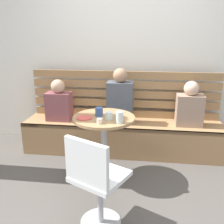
{
  "coord_description": "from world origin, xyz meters",
  "views": [
    {
      "loc": [
        0.29,
        -2.06,
        1.61
      ],
      "look_at": [
        -0.07,
        0.66,
        0.75
      ],
      "focal_mm": 40.61,
      "sensor_mm": 36.0,
      "label": 1
    }
  ],
  "objects_px": {
    "person_child_middle": "(59,103)",
    "cup_glass_tall": "(119,117)",
    "booth_bench": "(122,137)",
    "cafe_table": "(104,136)",
    "white_chair": "(95,180)",
    "person_adult": "(120,99)",
    "cup_espresso_small": "(100,121)",
    "plate_small": "(84,118)",
    "person_child_left": "(190,106)",
    "cup_glass_short": "(109,116)",
    "cup_mug_blue": "(99,112)"
  },
  "relations": [
    {
      "from": "person_child_middle",
      "to": "cup_glass_tall",
      "type": "distance_m",
      "value": 1.27
    },
    {
      "from": "booth_bench",
      "to": "cup_glass_tall",
      "type": "bearing_deg",
      "value": -86.74
    },
    {
      "from": "cup_glass_tall",
      "to": "cafe_table",
      "type": "bearing_deg",
      "value": 136.87
    },
    {
      "from": "white_chair",
      "to": "person_adult",
      "type": "xyz_separation_m",
      "value": [
        0.05,
        1.49,
        0.31
      ]
    },
    {
      "from": "cup_espresso_small",
      "to": "plate_small",
      "type": "relative_size",
      "value": 0.33
    },
    {
      "from": "plate_small",
      "to": "white_chair",
      "type": "bearing_deg",
      "value": -70.47
    },
    {
      "from": "person_child_left",
      "to": "cup_glass_short",
      "type": "bearing_deg",
      "value": -140.99
    },
    {
      "from": "cup_espresso_small",
      "to": "white_chair",
      "type": "bearing_deg",
      "value": -83.46
    },
    {
      "from": "person_child_left",
      "to": "cup_glass_tall",
      "type": "xyz_separation_m",
      "value": [
        -0.83,
        -0.86,
        0.1
      ]
    },
    {
      "from": "cafe_table",
      "to": "person_child_left",
      "type": "xyz_separation_m",
      "value": [
        1.02,
        0.69,
        0.18
      ]
    },
    {
      "from": "white_chair",
      "to": "cup_espresso_small",
      "type": "height_order",
      "value": "white_chair"
    },
    {
      "from": "person_child_left",
      "to": "cup_glass_tall",
      "type": "bearing_deg",
      "value": -133.81
    },
    {
      "from": "booth_bench",
      "to": "person_child_middle",
      "type": "height_order",
      "value": "person_child_middle"
    },
    {
      "from": "person_adult",
      "to": "cup_glass_short",
      "type": "relative_size",
      "value": 9.22
    },
    {
      "from": "person_child_middle",
      "to": "cup_espresso_small",
      "type": "distance_m",
      "value": 1.16
    },
    {
      "from": "cafe_table",
      "to": "white_chair",
      "type": "height_order",
      "value": "white_chair"
    },
    {
      "from": "white_chair",
      "to": "cup_mug_blue",
      "type": "distance_m",
      "value": 0.9
    },
    {
      "from": "booth_bench",
      "to": "cafe_table",
      "type": "bearing_deg",
      "value": -101.46
    },
    {
      "from": "person_child_middle",
      "to": "plate_small",
      "type": "bearing_deg",
      "value": -54.31
    },
    {
      "from": "booth_bench",
      "to": "cafe_table",
      "type": "distance_m",
      "value": 0.76
    },
    {
      "from": "cafe_table",
      "to": "cup_glass_short",
      "type": "xyz_separation_m",
      "value": [
        0.07,
        -0.08,
        0.26
      ]
    },
    {
      "from": "cup_espresso_small",
      "to": "plate_small",
      "type": "height_order",
      "value": "cup_espresso_small"
    },
    {
      "from": "person_adult",
      "to": "cup_glass_tall",
      "type": "relative_size",
      "value": 6.15
    },
    {
      "from": "cafe_table",
      "to": "cup_glass_short",
      "type": "height_order",
      "value": "cup_glass_short"
    },
    {
      "from": "person_child_left",
      "to": "cup_mug_blue",
      "type": "height_order",
      "value": "person_child_left"
    },
    {
      "from": "white_chair",
      "to": "cup_glass_short",
      "type": "height_order",
      "value": "white_chair"
    },
    {
      "from": "person_child_left",
      "to": "cup_glass_short",
      "type": "distance_m",
      "value": 1.23
    },
    {
      "from": "booth_bench",
      "to": "person_child_left",
      "type": "distance_m",
      "value": 1.0
    },
    {
      "from": "cup_mug_blue",
      "to": "cup_espresso_small",
      "type": "xyz_separation_m",
      "value": [
        0.05,
        -0.24,
        -0.02
      ]
    },
    {
      "from": "person_child_left",
      "to": "plate_small",
      "type": "relative_size",
      "value": 3.47
    },
    {
      "from": "cup_glass_short",
      "to": "plate_small",
      "type": "distance_m",
      "value": 0.27
    },
    {
      "from": "cup_glass_tall",
      "to": "cup_espresso_small",
      "type": "bearing_deg",
      "value": -167.62
    },
    {
      "from": "cup_mug_blue",
      "to": "cafe_table",
      "type": "bearing_deg",
      "value": -20.66
    },
    {
      "from": "booth_bench",
      "to": "person_child_middle",
      "type": "bearing_deg",
      "value": -179.32
    },
    {
      "from": "person_adult",
      "to": "cup_glass_tall",
      "type": "bearing_deg",
      "value": -84.58
    },
    {
      "from": "cup_glass_short",
      "to": "plate_small",
      "type": "relative_size",
      "value": 0.47
    },
    {
      "from": "cup_glass_short",
      "to": "cup_glass_tall",
      "type": "relative_size",
      "value": 0.67
    },
    {
      "from": "person_child_left",
      "to": "plate_small",
      "type": "xyz_separation_m",
      "value": [
        -1.22,
        -0.77,
        0.05
      ]
    },
    {
      "from": "cup_mug_blue",
      "to": "cup_glass_short",
      "type": "bearing_deg",
      "value": -39.79
    },
    {
      "from": "white_chair",
      "to": "cup_glass_tall",
      "type": "relative_size",
      "value": 7.08
    },
    {
      "from": "cup_glass_short",
      "to": "person_child_middle",
      "type": "bearing_deg",
      "value": 136.83
    },
    {
      "from": "cup_glass_short",
      "to": "person_adult",
      "type": "bearing_deg",
      "value": 87.04
    },
    {
      "from": "person_adult",
      "to": "plate_small",
      "type": "xyz_separation_m",
      "value": [
        -0.31,
        -0.76,
        -0.02
      ]
    },
    {
      "from": "booth_bench",
      "to": "person_child_middle",
      "type": "xyz_separation_m",
      "value": [
        -0.88,
        -0.01,
        0.47
      ]
    },
    {
      "from": "booth_bench",
      "to": "cup_glass_tall",
      "type": "xyz_separation_m",
      "value": [
        0.05,
        -0.87,
        0.58
      ]
    },
    {
      "from": "cup_mug_blue",
      "to": "cup_espresso_small",
      "type": "height_order",
      "value": "cup_mug_blue"
    },
    {
      "from": "cup_glass_short",
      "to": "cup_glass_tall",
      "type": "distance_m",
      "value": 0.15
    },
    {
      "from": "booth_bench",
      "to": "person_child_left",
      "type": "xyz_separation_m",
      "value": [
        0.88,
        -0.0,
        0.48
      ]
    },
    {
      "from": "cup_glass_short",
      "to": "cup_glass_tall",
      "type": "height_order",
      "value": "cup_glass_tall"
    },
    {
      "from": "plate_small",
      "to": "cup_mug_blue",
      "type": "bearing_deg",
      "value": 35.25
    }
  ]
}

